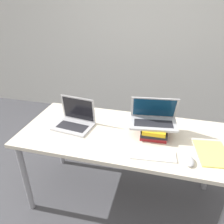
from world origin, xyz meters
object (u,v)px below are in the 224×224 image
Objects in this scene: book_stack at (154,130)px; mouse at (190,161)px; wireless_keyboard at (153,155)px; laptop_left at (75,121)px; notepad at (212,153)px; laptop_on_books at (153,118)px.

mouse is (0.26, -0.28, -0.03)m from book_stack.
wireless_keyboard is 0.24m from mouse.
wireless_keyboard is at bearing -19.44° from laptop_left.
notepad is (0.16, 0.14, -0.01)m from mouse.
laptop_on_books is 3.58× the size of mouse.
book_stack is at bearing 93.95° from wireless_keyboard.
wireless_keyboard is (0.02, -0.27, -0.04)m from book_stack.
book_stack reaches higher than wireless_keyboard.
laptop_left is 0.96m from mouse.
laptop_left is 1.04× the size of notepad.
laptop_left is at bearing -177.63° from book_stack.
laptop_on_books reaches higher than mouse.
laptop_left is 3.12× the size of mouse.
laptop_on_books is at bearing 125.52° from book_stack.
book_stack is 0.44m from notepad.
laptop_on_books reaches higher than laptop_left.
book_stack is 0.82× the size of notepad.
wireless_keyboard is 0.99× the size of notepad.
laptop_left is 0.87× the size of laptop_on_books.
wireless_keyboard is 0.42m from notepad.
notepad is (0.42, -0.14, -0.04)m from book_stack.
notepad is at bearing 41.49° from mouse.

